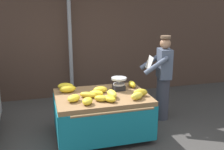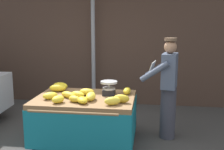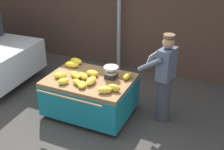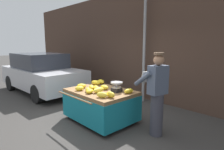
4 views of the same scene
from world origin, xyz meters
The scene contains 18 objects.
ground_plane centered at (0.00, 0.00, 0.00)m, with size 60.00×60.00×0.00m, color #383533.
street_pole centered at (-0.20, 2.51, 1.69)m, with size 0.09×0.09×3.37m, color gray.
banana_cart centered at (0.08, 0.46, 0.57)m, with size 1.62×1.37×0.77m.
weighing_scale centered at (0.45, 0.64, 0.89)m, with size 0.28×0.28×0.23m.
banana_bunch_0 centered at (-0.03, 0.41, 0.82)m, with size 0.13×0.24×0.11m, color yellow.
banana_bunch_1 centered at (0.70, 0.21, 0.83)m, with size 0.11×0.25×0.13m, color gold.
banana_bunch_2 centered at (0.12, 0.10, 0.82)m, with size 0.15×0.23×0.10m, color gold.
banana_bunch_3 centered at (0.58, 0.08, 0.83)m, with size 0.12×0.25×0.12m, color yellow.
banana_bunch_4 centered at (-0.18, 0.38, 0.82)m, with size 0.13×0.29×0.10m, color gold.
banana_bunch_5 centered at (-0.49, 0.95, 0.83)m, with size 0.17×0.29×0.12m, color gold.
banana_bunch_6 centered at (0.21, 0.29, 0.83)m, with size 0.14×0.30×0.12m, color yellow.
banana_bunch_7 centered at (-0.43, 0.26, 0.83)m, with size 0.16×0.24×0.11m, color yellow.
banana_bunch_8 centered at (-0.24, 0.07, 0.83)m, with size 0.15×0.21×0.11m, color yellow.
banana_bunch_9 centered at (-0.01, 0.15, 0.82)m, with size 0.13×0.22×0.10m, color gold.
banana_bunch_10 centered at (0.08, 0.58, 0.83)m, with size 0.16×0.25×0.11m, color gold.
banana_bunch_11 centered at (-0.47, 0.76, 0.83)m, with size 0.17×0.29×0.13m, color gold.
banana_bunch_12 centered at (0.74, 0.74, 0.82)m, with size 0.12×0.26×0.11m, color gold.
vendor_person centered at (1.42, 0.83, 0.87)m, with size 0.64×0.59×1.71m.
Camera 3 is at (2.49, -3.83, 3.29)m, focal length 46.87 mm.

